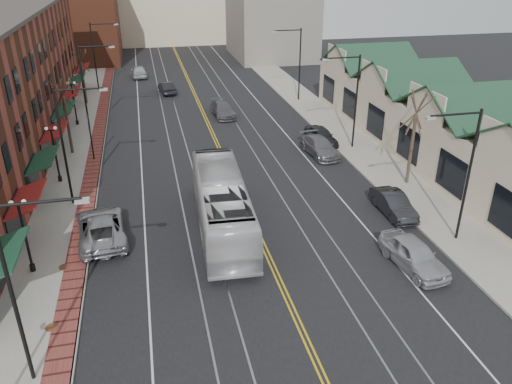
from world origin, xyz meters
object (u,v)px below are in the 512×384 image
parked_car_b (393,204)px  parked_car_c (320,147)px  transit_bus (222,204)px  parked_car_d (321,136)px  parked_car_a (414,254)px  parked_suv (101,228)px

parked_car_b → parked_car_c: size_ratio=0.86×
transit_bus → parked_car_d: transit_bus is taller
parked_car_a → parked_suv: bearing=150.4°
parked_car_d → parked_suv: bearing=-150.9°
transit_bus → parked_car_b: size_ratio=2.81×
parked_car_a → transit_bus: bearing=138.0°
parked_car_d → transit_bus: bearing=-136.1°
parked_car_b → parked_car_c: 11.31m
transit_bus → parked_car_c: transit_bus is taller
parked_car_b → parked_car_c: parked_car_c is taller
parked_suv → parked_car_c: (17.43, 10.36, -0.08)m
parked_suv → parked_car_b: (18.60, -0.88, -0.10)m
parked_car_a → parked_car_d: bearing=77.6°
transit_bus → parked_suv: (-7.30, 0.29, -0.89)m
transit_bus → parked_car_b: transit_bus is taller
parked_car_a → parked_car_c: bearing=80.4°
parked_car_a → parked_car_b: 6.21m
parked_suv → transit_bus: bearing=171.5°
parked_car_c → parked_car_b: bearing=-89.7°
parked_suv → parked_car_d: size_ratio=1.33×
parked_car_b → parked_car_d: parked_car_d is taller
parked_car_c → parked_suv: bearing=-154.9°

